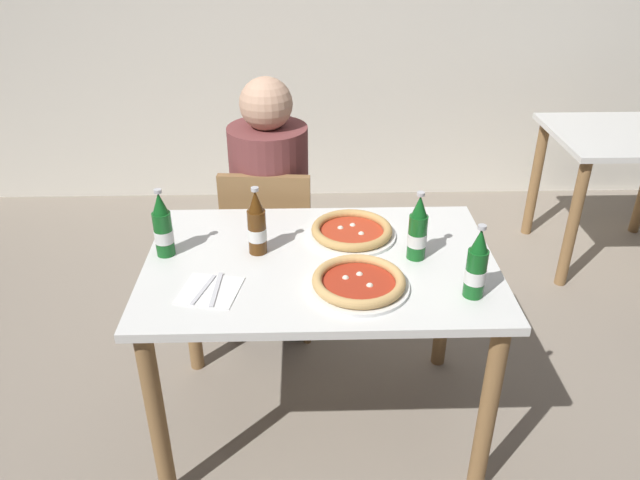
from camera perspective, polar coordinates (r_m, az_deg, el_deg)
The scene contains 12 objects.
ground_plane at distance 2.59m, azimuth 0.03°, elevation -16.19°, with size 8.00×8.00×0.00m, color gray.
dining_table_main at distance 2.18m, azimuth 0.04°, elevation -4.41°, with size 1.20×0.80×0.75m.
chair_behind_table at distance 2.79m, azimuth -4.62°, elevation -0.14°, with size 0.43×0.43×0.85m.
diner_seated at distance 2.78m, azimuth -4.55°, elevation 2.20°, with size 0.34×0.34×1.21m.
dining_table_background at distance 3.73m, azimuth 26.15°, elevation 6.59°, with size 0.80×0.70×0.75m.
pizza_margherita_near at distance 2.26m, azimuth 2.94°, elevation 0.80°, with size 0.32×0.32×0.04m.
pizza_marinara_far at distance 1.97m, azimuth 3.58°, elevation -3.92°, with size 0.32×0.32×0.04m.
beer_bottle_left at distance 1.95m, azimuth 14.22°, elevation -2.41°, with size 0.07×0.07×0.25m.
beer_bottle_center at distance 2.11m, azimuth 8.99°, elevation 0.84°, with size 0.07×0.07×0.25m.
beer_bottle_right at distance 2.13m, azimuth -5.85°, elevation 1.33°, with size 0.07×0.07×0.25m.
beer_bottle_extra at distance 2.17m, azimuth -14.29°, elevation 1.10°, with size 0.07×0.07×0.25m.
napkin_with_cutlery at distance 1.99m, azimuth -10.10°, elevation -4.59°, with size 0.21×0.21×0.01m.
Camera 1 is at (-0.05, -1.82, 1.85)m, focal length 34.72 mm.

